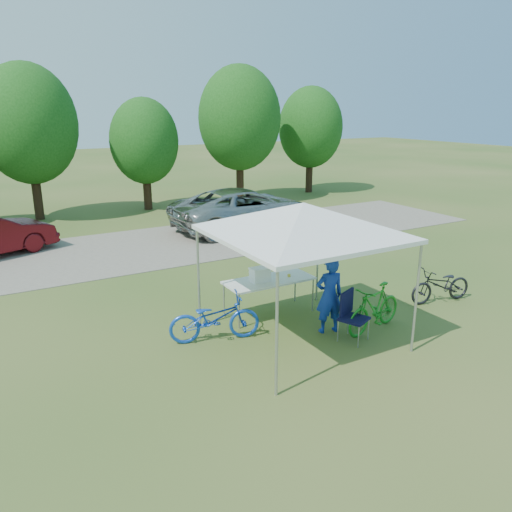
{
  "coord_description": "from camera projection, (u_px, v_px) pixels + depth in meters",
  "views": [
    {
      "loc": [
        -5.24,
        -7.4,
        4.41
      ],
      "look_at": [
        0.13,
        2.0,
        1.16
      ],
      "focal_mm": 35.0,
      "sensor_mm": 36.0,
      "label": 1
    }
  ],
  "objects": [
    {
      "name": "bike_blue",
      "position": [
        215.0,
        318.0,
        9.7
      ],
      "size": [
        1.88,
        1.08,
        0.93
      ],
      "primitive_type": "imported",
      "rotation": [
        0.0,
        0.0,
        1.29
      ],
      "color": "#1546BA",
      "rests_on": "ground"
    },
    {
      "name": "folding_table",
      "position": [
        269.0,
        281.0,
        10.86
      ],
      "size": [
        1.97,
        0.82,
        0.81
      ],
      "color": "white",
      "rests_on": "ground"
    },
    {
      "name": "minivan",
      "position": [
        244.0,
        209.0,
        18.5
      ],
      "size": [
        5.65,
        2.91,
        1.52
      ],
      "primitive_type": "imported",
      "rotation": [
        0.0,
        0.0,
        1.64
      ],
      "color": "#A5A5A1",
      "rests_on": "gravel_strip"
    },
    {
      "name": "cyclist",
      "position": [
        329.0,
        295.0,
        9.98
      ],
      "size": [
        0.65,
        0.5,
        1.58
      ],
      "primitive_type": "imported",
      "rotation": [
        0.0,
        0.0,
        2.92
      ],
      "color": "#122E99",
      "rests_on": "ground"
    },
    {
      "name": "treeline",
      "position": [
        101.0,
        129.0,
        20.44
      ],
      "size": [
        24.89,
        4.28,
        6.3
      ],
      "color": "#382314",
      "rests_on": "ground"
    },
    {
      "name": "ice_cream_cup",
      "position": [
        289.0,
        275.0,
        11.03
      ],
      "size": [
        0.07,
        0.07,
        0.05
      ],
      "primitive_type": "cylinder",
      "color": "gold",
      "rests_on": "folding_table"
    },
    {
      "name": "gravel_strip",
      "position": [
        163.0,
        245.0,
        16.56
      ],
      "size": [
        24.0,
        5.0,
        0.02
      ],
      "primitive_type": "cube",
      "color": "gray",
      "rests_on": "ground"
    },
    {
      "name": "ground",
      "position": [
        300.0,
        338.0,
        9.91
      ],
      "size": [
        100.0,
        100.0,
        0.0
      ],
      "primitive_type": "plane",
      "color": "#2D5119",
      "rests_on": "ground"
    },
    {
      "name": "bike_green",
      "position": [
        374.0,
        308.0,
        10.12
      ],
      "size": [
        1.7,
        0.79,
        0.99
      ],
      "primitive_type": "imported",
      "rotation": [
        0.0,
        0.0,
        -1.36
      ],
      "color": "#1D831F",
      "rests_on": "ground"
    },
    {
      "name": "folding_chair",
      "position": [
        350.0,
        311.0,
        9.75
      ],
      "size": [
        0.65,
        0.68,
        0.97
      ],
      "rotation": [
        0.0,
        0.0,
        0.4
      ],
      "color": "black",
      "rests_on": "ground"
    },
    {
      "name": "bike_dark",
      "position": [
        441.0,
        285.0,
        11.63
      ],
      "size": [
        1.67,
        0.81,
        0.84
      ],
      "primitive_type": "imported",
      "rotation": [
        0.0,
        0.0,
        -1.73
      ],
      "color": "black",
      "rests_on": "ground"
    },
    {
      "name": "cooler",
      "position": [
        260.0,
        274.0,
        10.69
      ],
      "size": [
        0.42,
        0.28,
        0.3
      ],
      "color": "white",
      "rests_on": "folding_table"
    },
    {
      "name": "canopy",
      "position": [
        304.0,
        207.0,
        9.15
      ],
      "size": [
        4.53,
        4.53,
        3.0
      ],
      "color": "#A5A5AA",
      "rests_on": "ground"
    }
  ]
}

